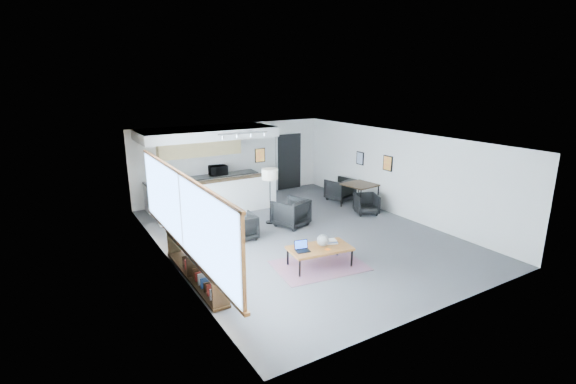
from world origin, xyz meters
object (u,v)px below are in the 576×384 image
dining_table (360,186)px  dining_chair_far (340,190)px  floor_lamp (270,176)px  laptop (302,248)px  armchair_right (291,211)px  dining_chair_near (366,205)px  book_stack (331,241)px  microwave (218,169)px  ceramic_pot (323,240)px  armchair_left (241,225)px  coffee_table (320,249)px

dining_table → dining_chair_far: 1.10m
floor_lamp → laptop: bearing=-106.3°
armchair_right → dining_chair_near: size_ratio=1.47×
book_stack → dining_chair_near: dining_chair_near is taller
dining_table → book_stack: bearing=-139.1°
dining_chair_far → microwave: 4.25m
laptop → floor_lamp: 3.33m
ceramic_pot → armchair_left: bearing=110.7°
coffee_table → microwave: 6.04m
laptop → dining_chair_near: (3.87, 2.27, -0.22)m
laptop → armchair_left: (-0.37, 2.36, -0.15)m
laptop → book_stack: 0.80m
dining_chair_near → microwave: (-3.42, 3.67, 0.83)m
dining_chair_far → book_stack: bearing=36.0°
coffee_table → dining_table: size_ratio=1.42×
ceramic_pot → microwave: size_ratio=0.47×
dining_chair_far → armchair_left: bearing=5.5°
book_stack → dining_chair_far: bearing=49.7°
armchair_left → armchair_right: bearing=-171.4°
floor_lamp → dining_chair_near: floor_lamp is taller
armchair_right → microwave: (-0.83, 3.39, 0.69)m
armchair_left → dining_chair_far: (4.49, 1.56, -0.02)m
coffee_table → armchair_left: 2.55m
book_stack → microwave: (-0.35, 5.93, 0.63)m
armchair_left → floor_lamp: size_ratio=0.46×
dining_chair_near → coffee_table: bearing=-123.5°
floor_lamp → dining_table: 3.30m
armchair_right → laptop: bearing=42.5°
armchair_right → floor_lamp: 1.17m
coffee_table → armchair_right: size_ratio=1.71×
dining_table → dining_chair_near: (-0.25, -0.62, -0.43)m
dining_chair_far → dining_chair_near: bearing=67.9°
ceramic_pot → dining_chair_near: size_ratio=0.47×
laptop → dining_table: size_ratio=0.33×
ceramic_pot → dining_table: size_ratio=0.26×
armchair_right → dining_chair_near: (2.59, -0.28, -0.14)m
dining_table → ceramic_pot: bearing=-140.8°
microwave → armchair_right: bearing=-72.3°
ceramic_pot → floor_lamp: floor_lamp is taller
armchair_right → dining_chair_far: size_ratio=1.22×
coffee_table → dining_chair_near: (3.43, 2.33, -0.13)m
coffee_table → ceramic_pot: bearing=21.1°
coffee_table → floor_lamp: (0.46, 3.14, 0.98)m
dining_chair_near → floor_lamp: bearing=-172.9°
armchair_left → dining_table: dining_table is taller
ceramic_pot → book_stack: size_ratio=0.83×
armchair_right → microwave: size_ratio=1.48×
armchair_right → dining_chair_far: 3.15m
book_stack → ceramic_pot: bearing=-169.5°
floor_lamp → dining_chair_near: 3.28m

